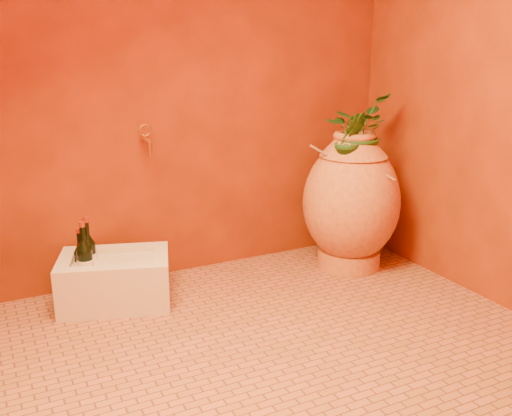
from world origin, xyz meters
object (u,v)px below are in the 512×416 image
amphora (351,201)px  wall_tap (146,138)px  wine_bottle_b (82,263)px  stone_basin (115,281)px  wine_bottle_a (89,256)px  wine_bottle_c (85,262)px

amphora → wall_tap: wall_tap is taller
wine_bottle_b → wall_tap: 0.75m
stone_basin → wall_tap: bearing=35.8°
wine_bottle_a → wine_bottle_c: 0.10m
stone_basin → wall_tap: (0.26, 0.19, 0.72)m
wine_bottle_a → stone_basin: bearing=-32.9°
stone_basin → wall_tap: size_ratio=3.91×
wine_bottle_c → wall_tap: wall_tap is taller
amphora → wall_tap: size_ratio=5.02×
wine_bottle_a → amphora: bearing=-7.3°
wine_bottle_b → wine_bottle_c: 0.04m
amphora → stone_basin: bearing=175.0°
wine_bottle_a → wine_bottle_c: bearing=-111.3°
amphora → wine_bottle_b: 1.60m
amphora → wine_bottle_b: size_ratio=2.88×
wine_bottle_b → wine_bottle_a: bearing=47.1°
stone_basin → wine_bottle_a: size_ratio=1.98×
stone_basin → wall_tap: 0.79m
amphora → wine_bottle_a: bearing=172.7°
amphora → wine_bottle_a: amphora is taller
wine_bottle_c → wine_bottle_a: bearing=68.7°
wall_tap → wine_bottle_a: bearing=-162.7°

